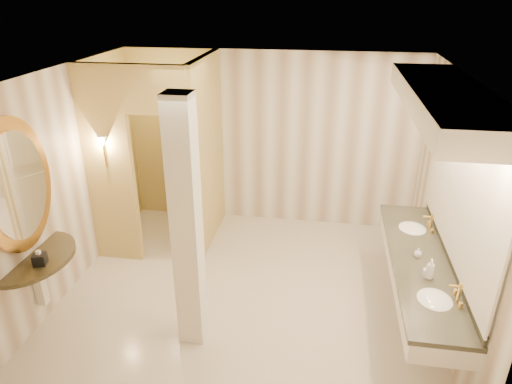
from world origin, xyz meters
The scene contains 16 objects.
floor centered at (0.00, 0.00, 0.00)m, with size 4.50×4.50×0.00m, color beige.
ceiling centered at (0.00, 0.00, 2.70)m, with size 4.50×4.50×0.00m, color white.
wall_back centered at (0.00, 2.00, 1.35)m, with size 4.50×0.02×2.70m, color silver.
wall_front centered at (0.00, -2.00, 1.35)m, with size 4.50×0.02×2.70m, color silver.
wall_left centered at (-2.25, 0.00, 1.35)m, with size 0.02×4.00×2.70m, color silver.
wall_right centered at (2.25, 0.00, 1.35)m, with size 0.02×4.00×2.70m, color silver.
toilet_closet centered at (-1.13, 0.97, 1.39)m, with size 1.50×1.55×2.70m.
wall_sconce centered at (-1.93, 0.43, 1.73)m, with size 0.14×0.14×0.42m.
vanity centered at (1.98, -0.33, 1.63)m, with size 0.75×2.74×2.09m.
console_shelf centered at (-2.21, -0.93, 1.35)m, with size 1.10×1.10×2.00m.
pillar centered at (-0.45, -0.90, 1.35)m, with size 0.26×0.26×2.70m, color white.
tissue_box centered at (-2.02, -1.06, 0.94)m, with size 0.13×0.13×0.13m, color black.
toilet centered at (-1.10, 1.55, 0.37)m, with size 0.41×0.72×0.73m, color white.
soap_bottle_a centered at (1.93, -0.66, 0.94)m, with size 0.06×0.06×0.13m, color beige.
soap_bottle_b centered at (1.91, -0.29, 0.93)m, with size 0.08×0.08×0.11m, color silver.
soap_bottle_c centered at (1.96, -0.67, 0.98)m, with size 0.08×0.08×0.22m, color #C6B28C.
Camera 1 is at (0.85, -4.68, 3.55)m, focal length 32.00 mm.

